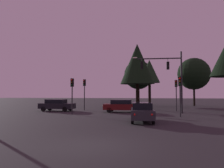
{
  "coord_description": "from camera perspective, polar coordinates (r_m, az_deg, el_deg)",
  "views": [
    {
      "loc": [
        2.37,
        -8.62,
        2.18
      ],
      "look_at": [
        -1.61,
        14.57,
        3.33
      ],
      "focal_mm": 33.62,
      "sensor_mm": 36.0,
      "label": 1
    }
  ],
  "objects": [
    {
      "name": "traffic_light_median",
      "position": [
        29.0,
        -7.53,
        -1.16
      ],
      "size": [
        0.37,
        0.39,
        4.23
      ],
      "color": "#232326",
      "rests_on": "ground"
    },
    {
      "name": "car_crossing_left",
      "position": [
        25.52,
        2.79,
        -5.91
      ],
      "size": [
        4.65,
        1.99,
        1.52
      ],
      "color": "#4C0F0F",
      "rests_on": "ground"
    },
    {
      "name": "car_nearside_lane",
      "position": [
        17.02,
        8.14,
        -7.45
      ],
      "size": [
        2.01,
        4.49,
        1.52
      ],
      "color": "#232328",
      "rests_on": "ground"
    },
    {
      "name": "tree_center_horizon",
      "position": [
        41.99,
        21.34,
        2.58
      ],
      "size": [
        5.93,
        5.93,
        8.95
      ],
      "color": "black",
      "rests_on": "ground"
    },
    {
      "name": "tree_lot_edge",
      "position": [
        42.64,
        7.21,
        2.45
      ],
      "size": [
        5.8,
        5.8,
        8.98
      ],
      "color": "black",
      "rests_on": "ground"
    },
    {
      "name": "tree_right_cluster",
      "position": [
        30.95,
        6.88,
        5.43
      ],
      "size": [
        4.96,
        4.96,
        9.58
      ],
      "color": "black",
      "rests_on": "ground"
    },
    {
      "name": "car_crossing_right",
      "position": [
        28.31,
        -14.78,
        -5.51
      ],
      "size": [
        4.67,
        2.08,
        1.52
      ],
      "color": "black",
      "rests_on": "ground"
    },
    {
      "name": "traffic_light_corner_right",
      "position": [
        28.19,
        17.06,
        -1.29
      ],
      "size": [
        0.37,
        0.39,
        4.02
      ],
      "color": "#232326",
      "rests_on": "ground"
    },
    {
      "name": "traffic_light_corner_left",
      "position": [
        23.35,
        -10.81,
        -1.26
      ],
      "size": [
        0.33,
        0.37,
        3.91
      ],
      "color": "#232326",
      "rests_on": "ground"
    },
    {
      "name": "ground_plane",
      "position": [
        33.27,
        5.67,
        -6.55
      ],
      "size": [
        168.0,
        168.0,
        0.0
      ],
      "primitive_type": "plane",
      "color": "#262326",
      "rests_on": "ground"
    },
    {
      "name": "tree_behind_sign",
      "position": [
        37.56,
        10.14,
        3.36
      ],
      "size": [
        3.65,
        3.65,
        8.3
      ],
      "color": "black",
      "rests_on": "ground"
    },
    {
      "name": "traffic_light_far_side",
      "position": [
        21.28,
        18.0,
        -1.11
      ],
      "size": [
        0.34,
        0.38,
        3.87
      ],
      "color": "#232326",
      "rests_on": "ground"
    },
    {
      "name": "traffic_signal_mast_arm",
      "position": [
        25.08,
        14.92,
        3.13
      ],
      "size": [
        5.65,
        0.57,
        7.1
      ],
      "color": "#232326",
      "rests_on": "ground"
    }
  ]
}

